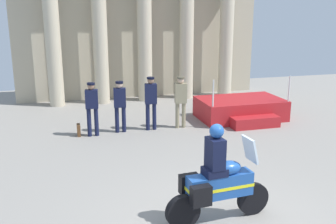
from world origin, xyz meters
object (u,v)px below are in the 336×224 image
at_px(officer_in_row_2, 151,99).
at_px(officer_in_row_3, 181,98).
at_px(briefcase_on_ground, 79,130).
at_px(reviewing_stand, 241,109).
at_px(officer_in_row_0, 92,105).
at_px(motorcycle_with_rider, 216,182).
at_px(officer_in_row_1, 120,103).

bearing_deg(officer_in_row_2, officer_in_row_3, -173.87).
relative_size(officer_in_row_2, briefcase_on_ground, 4.84).
distance_m(reviewing_stand, officer_in_row_3, 2.53).
xyz_separation_m(officer_in_row_0, officer_in_row_3, (2.88, 0.12, 0.01)).
distance_m(officer_in_row_0, briefcase_on_ground, 0.93).
bearing_deg(officer_in_row_3, motorcycle_with_rider, 86.92).
xyz_separation_m(officer_in_row_2, motorcycle_with_rider, (-0.15, -5.89, -0.23)).
distance_m(reviewing_stand, officer_in_row_2, 3.49).
height_order(motorcycle_with_rider, briefcase_on_ground, motorcycle_with_rider).
height_order(officer_in_row_2, motorcycle_with_rider, motorcycle_with_rider).
xyz_separation_m(reviewing_stand, officer_in_row_2, (-3.40, -0.40, 0.68)).
bearing_deg(reviewing_stand, officer_in_row_3, -169.75).
bearing_deg(officer_in_row_2, officer_in_row_1, 7.05).
bearing_deg(officer_in_row_0, reviewing_stand, -166.04).
bearing_deg(motorcycle_with_rider, officer_in_row_1, 93.43).
distance_m(motorcycle_with_rider, briefcase_on_ground, 6.31).
relative_size(officer_in_row_1, officer_in_row_2, 0.95).
bearing_deg(officer_in_row_1, briefcase_on_ground, 8.70).
bearing_deg(officer_in_row_2, briefcase_on_ground, 7.99).
relative_size(officer_in_row_0, officer_in_row_2, 0.96).
xyz_separation_m(officer_in_row_3, briefcase_on_ground, (-3.31, 0.03, -0.83)).
distance_m(officer_in_row_0, officer_in_row_3, 2.88).
bearing_deg(officer_in_row_1, motorcycle_with_rider, 106.17).
height_order(reviewing_stand, officer_in_row_1, officer_in_row_1).
xyz_separation_m(reviewing_stand, officer_in_row_1, (-4.40, -0.39, 0.62)).
relative_size(reviewing_stand, officer_in_row_2, 1.70).
height_order(reviewing_stand, officer_in_row_3, officer_in_row_3).
height_order(officer_in_row_0, motorcycle_with_rider, motorcycle_with_rider).
bearing_deg(reviewing_stand, motorcycle_with_rider, -119.45).
bearing_deg(briefcase_on_ground, officer_in_row_2, -0.02).
height_order(officer_in_row_0, officer_in_row_3, officer_in_row_3).
relative_size(officer_in_row_1, briefcase_on_ground, 4.59).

